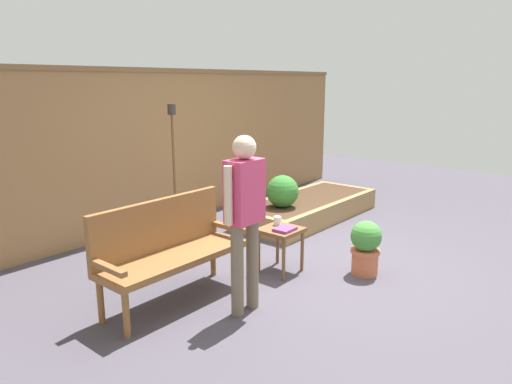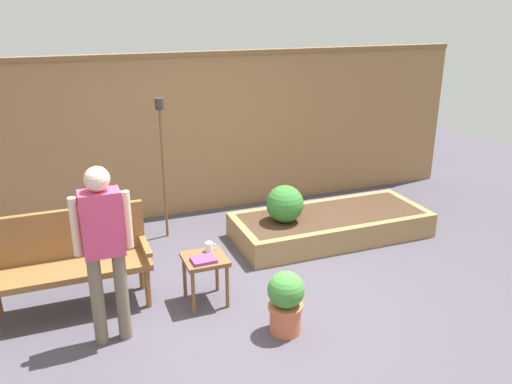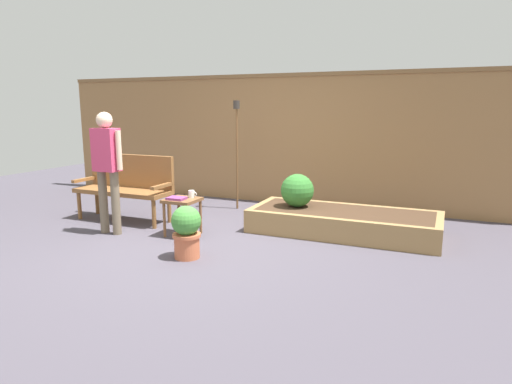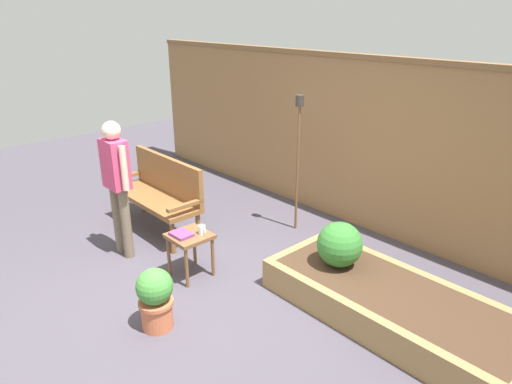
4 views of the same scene
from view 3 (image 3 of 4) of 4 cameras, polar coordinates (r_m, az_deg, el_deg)
ground_plane at (r=5.47m, az=-7.72°, el=-6.50°), size 14.00×14.00×0.00m
fence_back at (r=7.58m, az=2.32°, el=6.84°), size 8.40×0.14×2.16m
garden_bench at (r=6.70m, az=-16.22°, el=1.18°), size 1.44×0.48×0.94m
side_table at (r=5.72m, az=-9.42°, el=-1.65°), size 0.40×0.40×0.48m
cup_on_table at (r=5.74m, az=-8.23°, el=-0.25°), size 0.11×0.08×0.09m
book_on_table at (r=5.66m, az=-10.14°, el=-0.80°), size 0.23×0.18×0.03m
potted_boxwood at (r=4.88m, az=-8.90°, el=-4.87°), size 0.32×0.32×0.58m
raised_planter_bed at (r=5.90m, az=11.14°, el=-3.79°), size 2.40×1.00×0.30m
shrub_near_bench at (r=5.98m, az=5.31°, el=0.20°), size 0.44×0.44×0.44m
tiki_torch at (r=7.06m, az=-2.48°, el=7.23°), size 0.10×0.10×1.72m
person_by_bench at (r=5.95m, az=-18.55°, el=3.65°), size 0.47×0.20×1.56m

